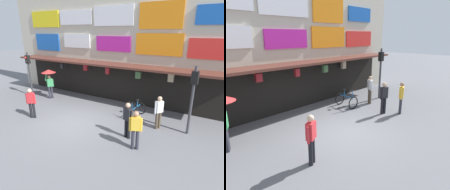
% 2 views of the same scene
% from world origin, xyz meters
% --- Properties ---
extents(ground_plane, '(80.00, 80.00, 0.00)m').
position_xyz_m(ground_plane, '(0.00, 0.00, 0.00)').
color(ground_plane, slate).
extents(shopfront, '(18.00, 2.60, 8.00)m').
position_xyz_m(shopfront, '(-0.00, 4.57, 3.96)').
color(shopfront, beige).
rests_on(shopfront, ground).
extents(traffic_light_near, '(0.30, 0.33, 3.20)m').
position_xyz_m(traffic_light_near, '(-5.58, 1.71, 2.14)').
color(traffic_light_near, '#38383D').
rests_on(traffic_light_near, ground).
extents(traffic_light_far, '(0.30, 0.34, 3.20)m').
position_xyz_m(traffic_light_far, '(5.31, 1.73, 2.14)').
color(traffic_light_far, '#38383D').
rests_on(traffic_light_far, ground).
extents(bicycle_parked, '(0.80, 1.21, 1.05)m').
position_xyz_m(bicycle_parked, '(2.50, 2.12, 0.39)').
color(bicycle_parked, black).
rests_on(bicycle_parked, ground).
extents(pedestrian_in_red, '(0.49, 0.35, 1.68)m').
position_xyz_m(pedestrian_in_red, '(3.65, -0.65, 0.95)').
color(pedestrian_in_red, '#2D2D38').
rests_on(pedestrian_in_red, ground).
extents(pedestrian_in_white, '(0.38, 0.46, 1.68)m').
position_xyz_m(pedestrian_in_white, '(3.94, 1.51, 0.95)').
color(pedestrian_in_white, brown).
rests_on(pedestrian_in_white, ground).
extents(pedestrian_with_umbrella, '(0.96, 0.96, 2.08)m').
position_xyz_m(pedestrian_with_umbrella, '(-4.01, 2.05, 1.64)').
color(pedestrian_with_umbrella, '#2D2D38').
rests_on(pedestrian_with_umbrella, ground).
extents(pedestrian_in_black, '(0.48, 0.36, 1.68)m').
position_xyz_m(pedestrian_in_black, '(-2.43, -0.74, 0.95)').
color(pedestrian_in_black, black).
rests_on(pedestrian_in_black, ground).
extents(pedestrian_in_blue, '(0.51, 0.32, 1.68)m').
position_xyz_m(pedestrian_in_blue, '(3.01, -0.01, 0.95)').
color(pedestrian_in_blue, black).
rests_on(pedestrian_in_blue, ground).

